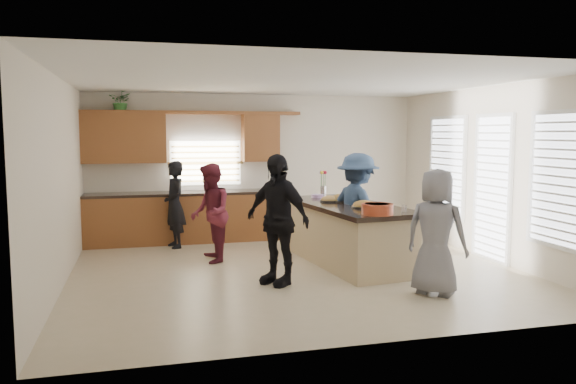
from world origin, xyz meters
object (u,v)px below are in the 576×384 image
object	(u,v)px
island	(348,235)
woman_left_front	(277,219)
woman_right_front	(436,232)
salad_bowl	(377,209)
woman_right_back	(358,209)
woman_left_mid	(210,213)
woman_left_back	(175,204)

from	to	relation	value
island	woman_left_front	size ratio (longest dim) A/B	1.59
island	woman_right_front	size ratio (longest dim) A/B	1.75
salad_bowl	woman_left_front	distance (m)	1.37
woman_right_back	salad_bowl	bearing A→B (deg)	150.16
woman_left_mid	woman_right_back	bearing A→B (deg)	73.19
woman_left_mid	woman_left_front	world-z (taller)	woman_left_front
island	woman_left_back	size ratio (longest dim) A/B	1.81
salad_bowl	woman_left_mid	size ratio (longest dim) A/B	0.27
salad_bowl	woman_right_front	world-z (taller)	woman_right_front
woman_left_back	woman_right_back	bearing A→B (deg)	37.90
woman_left_back	woman_right_back	world-z (taller)	woman_right_back
woman_left_back	island	bearing A→B (deg)	36.76
woman_left_back	woman_left_mid	xyz separation A→B (m)	(0.48, -1.31, 0.01)
island	woman_left_back	distance (m)	3.25
island	woman_right_back	size ratio (longest dim) A/B	1.62
woman_left_front	woman_left_mid	bearing A→B (deg)	168.99
woman_left_front	woman_right_front	world-z (taller)	woman_left_front
salad_bowl	woman_left_mid	bearing A→B (deg)	137.66
salad_bowl	woman_left_mid	world-z (taller)	woman_left_mid
woman_left_front	woman_left_back	bearing A→B (deg)	166.69
woman_left_mid	woman_right_front	xyz separation A→B (m)	(2.55, -2.54, 0.02)
island	woman_left_mid	size ratio (longest dim) A/B	1.79
woman_left_mid	island	bearing A→B (deg)	72.73
woman_left_mid	woman_left_front	bearing A→B (deg)	26.34
woman_right_front	woman_right_back	bearing A→B (deg)	-31.23
salad_bowl	woman_right_back	world-z (taller)	woman_right_back
salad_bowl	woman_left_front	world-z (taller)	woman_left_front
salad_bowl	woman_left_front	xyz separation A→B (m)	(-1.32, 0.33, -0.15)
island	woman_left_mid	distance (m)	2.20
woman_left_mid	woman_right_back	xyz separation A→B (m)	(2.21, -0.71, 0.08)
woman_left_mid	woman_left_back	bearing A→B (deg)	-158.73
woman_right_back	woman_left_mid	bearing A→B (deg)	50.77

